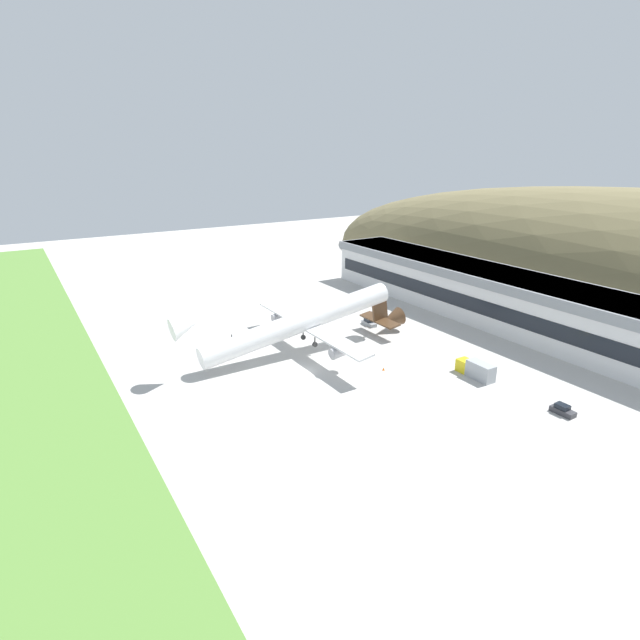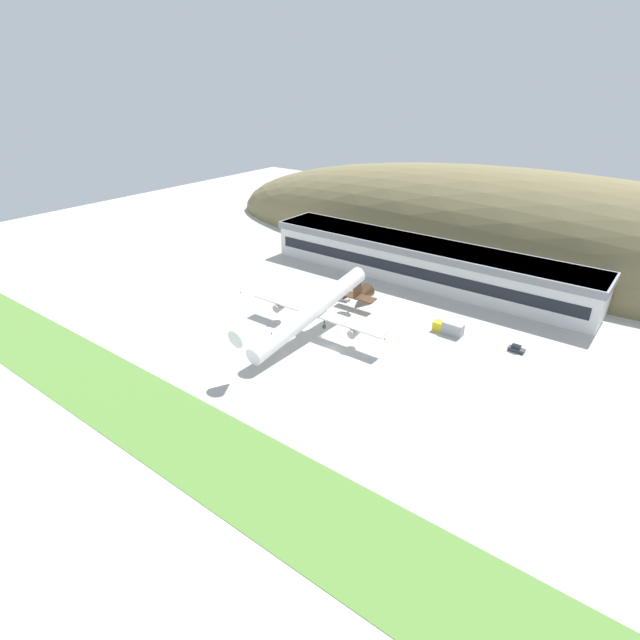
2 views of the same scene
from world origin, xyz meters
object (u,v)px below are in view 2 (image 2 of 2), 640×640
object	(u,v)px
service_car_1	(516,349)
fuel_truck	(449,328)
service_car_0	(343,298)
cargo_airplane	(314,311)
terminal_building	(423,260)
traffic_cone_1	(385,338)
traffic_cone_0	(240,292)

from	to	relation	value
service_car_1	fuel_truck	size ratio (longest dim) A/B	0.49
service_car_1	fuel_truck	bearing A→B (deg)	-176.29
service_car_0	fuel_truck	size ratio (longest dim) A/B	0.57
cargo_airplane	fuel_truck	size ratio (longest dim) A/B	6.80
terminal_building	cargo_airplane	size ratio (longest dim) A/B	1.99
service_car_0	traffic_cone_1	size ratio (longest dim) A/B	7.93
traffic_cone_0	terminal_building	bearing A→B (deg)	47.38
fuel_truck	traffic_cone_1	distance (m)	17.44
service_car_1	cargo_airplane	bearing A→B (deg)	-153.55
service_car_1	traffic_cone_0	world-z (taller)	service_car_1
service_car_1	traffic_cone_0	size ratio (longest dim) A/B	6.72
fuel_truck	traffic_cone_1	bearing A→B (deg)	-131.87
cargo_airplane	service_car_1	distance (m)	50.82
service_car_1	fuel_truck	distance (m)	17.30
cargo_airplane	traffic_cone_1	size ratio (longest dim) A/B	94.02
service_car_0	service_car_1	bearing A→B (deg)	0.45
cargo_airplane	traffic_cone_1	world-z (taller)	cargo_airplane
service_car_1	traffic_cone_1	size ratio (longest dim) A/B	6.72
fuel_truck	traffic_cone_0	world-z (taller)	fuel_truck
traffic_cone_1	terminal_building	bearing A→B (deg)	104.67
cargo_airplane	traffic_cone_1	xyz separation A→B (m)	(16.35, 8.41, -6.27)
terminal_building	traffic_cone_0	size ratio (longest dim) A/B	187.13
terminal_building	traffic_cone_0	bearing A→B (deg)	-132.62
service_car_1	traffic_cone_0	bearing A→B (deg)	-169.28
traffic_cone_1	service_car_1	bearing A→B (deg)	26.00
fuel_truck	cargo_airplane	bearing A→B (deg)	-142.62
cargo_airplane	service_car_1	world-z (taller)	cargo_airplane
terminal_building	fuel_truck	world-z (taller)	terminal_building
fuel_truck	traffic_cone_0	distance (m)	64.21
terminal_building	traffic_cone_1	bearing A→B (deg)	-75.33
cargo_airplane	fuel_truck	xyz separation A→B (m)	(27.96, 21.36, -5.03)
cargo_airplane	service_car_1	xyz separation A→B (m)	(45.20, 22.48, -5.87)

